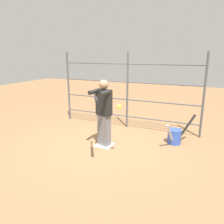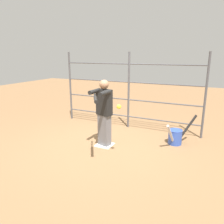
{
  "view_description": "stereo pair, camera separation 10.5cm",
  "coord_description": "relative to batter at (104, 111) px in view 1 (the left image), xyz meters",
  "views": [
    {
      "loc": [
        -2.31,
        4.6,
        2.24
      ],
      "look_at": [
        -0.31,
        0.2,
        0.96
      ],
      "focal_mm": 35.0,
      "sensor_mm": 36.0,
      "label": 1
    },
    {
      "loc": [
        -2.41,
        4.55,
        2.24
      ],
      "look_at": [
        -0.31,
        0.2,
        0.96
      ],
      "focal_mm": 35.0,
      "sensor_mm": 36.0,
      "label": 2
    }
  ],
  "objects": [
    {
      "name": "baseball_bat_swinging",
      "position": [
        -0.29,
        0.91,
        0.5
      ],
      "size": [
        0.53,
        0.82,
        0.09
      ],
      "color": "black"
    },
    {
      "name": "fence_backstop",
      "position": [
        0.0,
        -1.62,
        0.26
      ],
      "size": [
        4.4,
        0.06,
        2.31
      ],
      "color": "#4C4C51",
      "rests_on": "ground"
    },
    {
      "name": "bat_bucket",
      "position": [
        -1.6,
        -0.88,
        -0.69
      ],
      "size": [
        0.65,
        0.94,
        0.75
      ],
      "color": "#3351B2",
      "rests_on": "ground"
    },
    {
      "name": "home_plate",
      "position": [
        0.0,
        -0.02,
        -0.89
      ],
      "size": [
        0.4,
        0.4,
        0.02
      ],
      "color": "white",
      "rests_on": "ground"
    },
    {
      "name": "ground_plane",
      "position": [
        0.0,
        -0.02,
        -0.9
      ],
      "size": [
        24.0,
        24.0,
        0.0
      ],
      "primitive_type": "plane",
      "color": "olive"
    },
    {
      "name": "softball_in_flight",
      "position": [
        -0.61,
        0.49,
        0.28
      ],
      "size": [
        0.1,
        0.1,
        0.1
      ],
      "color": "yellow"
    },
    {
      "name": "batter",
      "position": [
        0.0,
        0.0,
        0.0
      ],
      "size": [
        0.42,
        0.64,
        1.66
      ],
      "color": "slate",
      "rests_on": "ground"
    }
  ]
}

